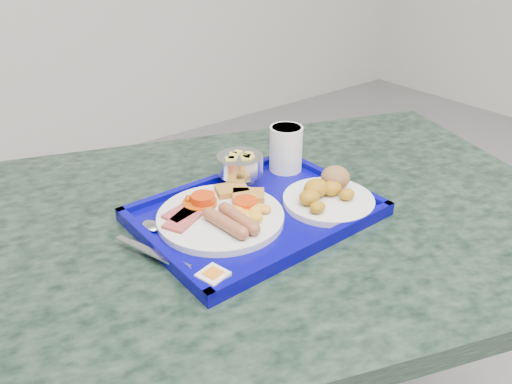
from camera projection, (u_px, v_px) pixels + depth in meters
table at (260, 291)px, 1.04m from camera, size 1.40×1.16×0.75m
tray at (256, 213)px, 0.92m from camera, size 0.42×0.31×0.02m
main_plate at (224, 214)px, 0.89m from camera, size 0.23×0.23×0.04m
bread_plate at (328, 194)px, 0.94m from camera, size 0.17×0.17×0.06m
fruit_bowl at (240, 165)px, 1.00m from camera, size 0.09×0.09×0.06m
juice_cup at (286, 147)px, 1.05m from camera, size 0.07×0.07×0.10m
spoon at (153, 233)px, 0.85m from camera, size 0.07×0.17×0.01m
knife at (152, 253)px, 0.80m from camera, size 0.06×0.16×0.00m
jam_packet at (213, 277)px, 0.74m from camera, size 0.05×0.05×0.02m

